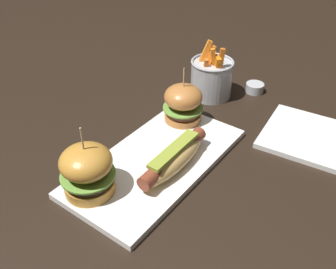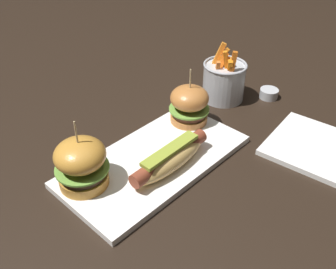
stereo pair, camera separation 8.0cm
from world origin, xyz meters
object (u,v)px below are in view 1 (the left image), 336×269
Objects in this scene: slider_right at (183,103)px; side_plate at (307,136)px; platter_main at (157,162)px; sauce_ramekin at (255,87)px; hot_dog at (174,158)px; fries_bucket at (211,77)px; slider_left at (87,170)px.

slider_right reaches higher than side_plate.
platter_main is 0.40m from sauce_ramekin.
slider_right is 0.26m from sauce_ramekin.
slider_right is 0.70× the size of side_plate.
slider_right reaches higher than hot_dog.
sauce_ramekin is at bearing -3.99° from platter_main.
side_plate is at bearing -122.89° from sauce_ramekin.
slider_right reaches higher than platter_main.
sauce_ramekin is at bearing -45.46° from fries_bucket.
fries_bucket is 3.07× the size of sauce_ramekin.
slider_left reaches higher than fries_bucket.
slider_right is at bearing 14.87° from platter_main.
slider_left is 0.30m from slider_right.
slider_right is (0.15, 0.09, 0.02)m from hot_dog.
sauce_ramekin is (0.25, -0.07, -0.05)m from slider_right.
fries_bucket is at bearing 82.26° from side_plate.
hot_dog is at bearing -177.74° from sauce_ramekin.
slider_left is 0.56m from sauce_ramekin.
fries_bucket is at bearing 1.90° from slider_left.
hot_dog is 1.34× the size of fries_bucket.
side_plate is at bearing -97.74° from fries_bucket.
slider_left is 1.07× the size of slider_right.
hot_dog is 0.40m from sauce_ramekin.
slider_left is 0.96× the size of fries_bucket.
platter_main is at bearing -165.13° from slider_right.
fries_bucket is 0.13m from sauce_ramekin.
fries_bucket reaches higher than sauce_ramekin.
slider_left is at bearing 162.88° from platter_main.
slider_left reaches higher than sauce_ramekin.
sauce_ramekin reaches higher than platter_main.
slider_left is (-0.15, 0.05, 0.06)m from platter_main.
side_plate is at bearing -65.31° from slider_right.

